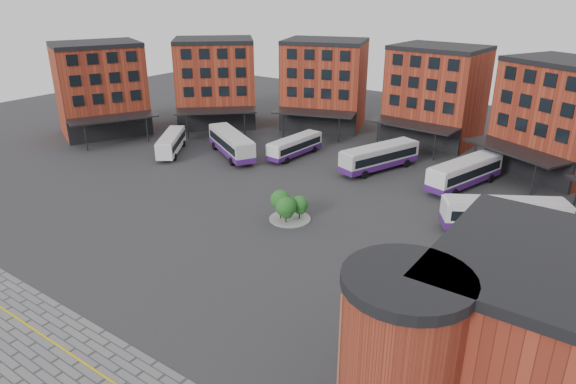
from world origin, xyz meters
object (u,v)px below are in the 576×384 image
Objects in this scene: bus_f at (504,215)px; bus_d at (380,157)px; tree_island at (288,206)px; bus_a at (171,142)px; bus_c at (295,146)px; bus_e at (465,173)px; bus_b at (231,143)px.

bus_d is at bearing -148.69° from bus_f.
tree_island is 0.36× the size of bus_d.
bus_f reaches higher than bus_a.
bus_a is at bearing -146.00° from bus_c.
bus_f is at bearing -33.57° from bus_a.
tree_island is at bearing -53.84° from bus_c.
bus_d is 20.52m from bus_f.
bus_f reaches higher than bus_d.
bus_c is 0.83× the size of bus_d.
bus_f is (46.28, 1.70, 0.15)m from bus_a.
bus_a is 40.82m from bus_e.
bus_f is (38.25, -2.40, -0.04)m from bus_b.
bus_e is (23.57, 2.35, 0.29)m from bus_c.
bus_c is 0.86× the size of bus_f.
bus_c is 23.69m from bus_e.
bus_e is (11.13, 0.56, -0.01)m from bus_d.
bus_c is 12.57m from bus_d.
bus_c is at bearing -158.43° from bus_e.
bus_d reaches higher than bus_c.
tree_island is 0.37× the size of bus_f.
bus_f is (18.28, -9.33, 0.02)m from bus_d.
bus_a is at bearing -138.88° from bus_d.
bus_b is 21.14m from bus_d.
bus_f is at bearing -64.00° from bus_b.
bus_a is at bearing -119.54° from bus_f.
bus_d is (19.97, 6.94, -0.05)m from bus_b.
tree_island is 0.46× the size of bus_a.
bus_e is at bearing 60.00° from tree_island.
bus_e is at bearing 8.99° from bus_c.
bus_b is at bearing 145.97° from tree_island.
bus_f is at bearing -10.50° from bus_c.
bus_f is at bearing 29.21° from tree_island.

